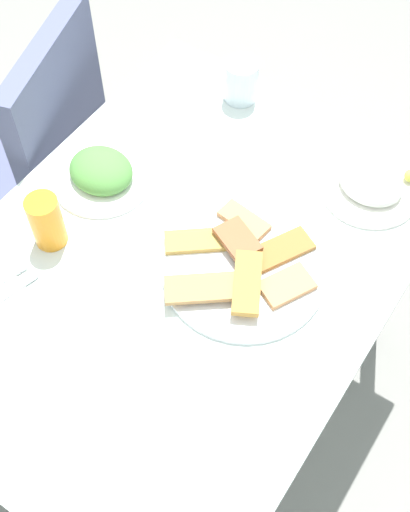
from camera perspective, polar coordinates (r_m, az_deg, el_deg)
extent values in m
plane|color=gray|center=(2.00, -1.51, -11.95)|extent=(6.00, 6.00, 0.00)
cube|color=white|center=(1.36, -2.17, -0.65)|extent=(1.09, 0.81, 0.02)
cylinder|color=#48445B|center=(1.85, 15.88, -1.28)|extent=(0.04, 0.04, 0.70)
cylinder|color=#48445B|center=(2.01, -1.90, 7.92)|extent=(0.04, 0.04, 0.70)
cube|color=#51577D|center=(1.98, -15.81, 6.75)|extent=(0.52, 0.52, 0.06)
cube|color=#51577D|center=(1.72, -12.16, 11.12)|extent=(0.40, 0.16, 0.46)
cylinder|color=brown|center=(2.33, -16.68, 7.61)|extent=(0.03, 0.03, 0.38)
cylinder|color=brown|center=(2.18, -7.93, 5.67)|extent=(0.03, 0.03, 0.38)
cylinder|color=brown|center=(1.99, -11.94, -2.49)|extent=(0.03, 0.03, 0.38)
cylinder|color=white|center=(1.33, 3.32, -1.10)|extent=(0.33, 0.33, 0.01)
cube|color=tan|center=(1.31, 6.92, -2.49)|extent=(0.12, 0.10, 0.01)
cube|color=#BC8539|center=(1.28, 3.59, -2.28)|extent=(0.15, 0.11, 0.01)
cube|color=tan|center=(1.39, 3.32, 3.02)|extent=(0.06, 0.11, 0.01)
cube|color=#B2804B|center=(1.28, -0.33, -2.74)|extent=(0.13, 0.15, 0.01)
cube|color=#955836|center=(1.34, 2.77, 1.42)|extent=(0.09, 0.11, 0.01)
cube|color=olive|center=(1.35, 6.50, 0.57)|extent=(0.14, 0.11, 0.01)
cube|color=#B88F42|center=(1.35, -0.83, 1.28)|extent=(0.12, 0.13, 0.01)
cylinder|color=white|center=(1.49, -8.67, 6.55)|extent=(0.22, 0.22, 0.01)
ellipsoid|color=#508F41|center=(1.47, -8.79, 7.14)|extent=(0.13, 0.15, 0.07)
sphere|color=#EFD44A|center=(1.47, -8.36, 6.94)|extent=(0.03, 0.03, 0.03)
cylinder|color=white|center=(1.50, 13.73, 5.52)|extent=(0.21, 0.21, 0.01)
ellipsoid|color=white|center=(1.48, 13.88, 5.99)|extent=(0.12, 0.14, 0.05)
cylinder|color=orange|center=(1.37, -13.26, 2.87)|extent=(0.07, 0.07, 0.12)
cylinder|color=silver|center=(1.62, 3.07, 14.56)|extent=(0.08, 0.08, 0.10)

